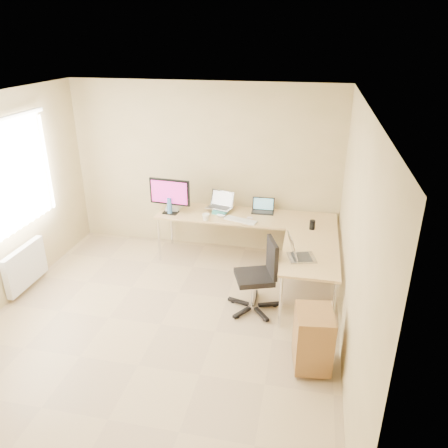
% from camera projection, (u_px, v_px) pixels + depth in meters
% --- Properties ---
extents(floor, '(4.50, 4.50, 0.00)m').
position_uv_depth(floor, '(161.00, 324.00, 5.25)').
color(floor, tan).
rests_on(floor, ground).
extents(ceiling, '(4.50, 4.50, 0.00)m').
position_uv_depth(ceiling, '(145.00, 103.00, 4.20)').
color(ceiling, white).
rests_on(ceiling, ground).
extents(wall_back, '(4.50, 0.00, 4.50)m').
position_uv_depth(wall_back, '(204.00, 168.00, 6.74)').
color(wall_back, tan).
rests_on(wall_back, ground).
extents(wall_front, '(4.50, 0.00, 4.50)m').
position_uv_depth(wall_front, '(28.00, 370.00, 2.71)').
color(wall_front, tan).
rests_on(wall_front, ground).
extents(wall_right, '(0.00, 4.50, 4.50)m').
position_uv_depth(wall_right, '(354.00, 243.00, 4.34)').
color(wall_right, tan).
rests_on(wall_right, ground).
extents(desk_main, '(2.65, 0.70, 0.73)m').
position_uv_depth(desk_main, '(245.00, 238.00, 6.63)').
color(desk_main, tan).
rests_on(desk_main, ground).
extents(desk_return, '(0.70, 1.30, 0.73)m').
position_uv_depth(desk_return, '(308.00, 278.00, 5.55)').
color(desk_return, tan).
rests_on(desk_return, ground).
extents(monitor, '(0.64, 0.26, 0.54)m').
position_uv_depth(monitor, '(170.00, 196.00, 6.47)').
color(monitor, black).
rests_on(monitor, desk_main).
extents(book_stack, '(0.25, 0.31, 0.05)m').
position_uv_depth(book_stack, '(222.00, 210.00, 6.61)').
color(book_stack, teal).
rests_on(book_stack, desk_main).
extents(laptop_center, '(0.44, 0.38, 0.24)m').
position_uv_depth(laptop_center, '(220.00, 200.00, 6.58)').
color(laptop_center, '#A6A7AB').
rests_on(laptop_center, desk_main).
extents(laptop_black, '(0.34, 0.26, 0.21)m').
position_uv_depth(laptop_black, '(263.00, 206.00, 6.55)').
color(laptop_black, black).
rests_on(laptop_black, desk_main).
extents(keyboard, '(0.50, 0.27, 0.02)m').
position_uv_depth(keyboard, '(240.00, 220.00, 6.29)').
color(keyboard, silver).
rests_on(keyboard, desk_main).
extents(mouse, '(0.11, 0.09, 0.03)m').
position_uv_depth(mouse, '(250.00, 218.00, 6.35)').
color(mouse, silver).
rests_on(mouse, desk_main).
extents(mug, '(0.14, 0.14, 0.10)m').
position_uv_depth(mug, '(206.00, 217.00, 6.29)').
color(mug, white).
rests_on(mug, desk_main).
extents(cd_stack, '(0.14, 0.14, 0.03)m').
position_uv_depth(cd_stack, '(222.00, 215.00, 6.44)').
color(cd_stack, silver).
rests_on(cd_stack, desk_main).
extents(water_bottle, '(0.10, 0.10, 0.25)m').
position_uv_depth(water_bottle, '(170.00, 206.00, 6.49)').
color(water_bottle, '#3F76B7').
rests_on(water_bottle, desk_main).
extents(papers, '(0.24, 0.32, 0.01)m').
position_uv_depth(papers, '(176.00, 206.00, 6.81)').
color(papers, beige).
rests_on(papers, desk_main).
extents(white_box, '(0.20, 0.16, 0.07)m').
position_uv_depth(white_box, '(172.00, 209.00, 6.64)').
color(white_box, white).
rests_on(white_box, desk_main).
extents(desk_fan, '(0.31, 0.31, 0.31)m').
position_uv_depth(desk_fan, '(179.00, 196.00, 6.80)').
color(desk_fan, silver).
rests_on(desk_fan, desk_main).
extents(black_cup, '(0.09, 0.09, 0.13)m').
position_uv_depth(black_cup, '(312.00, 225.00, 6.00)').
color(black_cup, black).
rests_on(black_cup, desk_main).
extents(laptop_return, '(0.44, 0.38, 0.25)m').
position_uv_depth(laptop_return, '(302.00, 249.00, 5.20)').
color(laptop_return, '#AFAFB7').
rests_on(laptop_return, desk_return).
extents(office_chair, '(0.73, 0.73, 0.95)m').
position_uv_depth(office_chair, '(254.00, 274.00, 5.36)').
color(office_chair, black).
rests_on(office_chair, ground).
extents(cabinet, '(0.42, 0.50, 0.63)m').
position_uv_depth(cabinet, '(313.00, 338.00, 4.45)').
color(cabinet, '#A76845').
rests_on(cabinet, ground).
extents(radiator, '(0.09, 0.80, 0.55)m').
position_uv_depth(radiator, '(25.00, 266.00, 5.84)').
color(radiator, white).
rests_on(radiator, ground).
extents(window, '(0.10, 1.80, 1.40)m').
position_uv_depth(window, '(6.00, 181.00, 5.37)').
color(window, white).
rests_on(window, wall_left).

